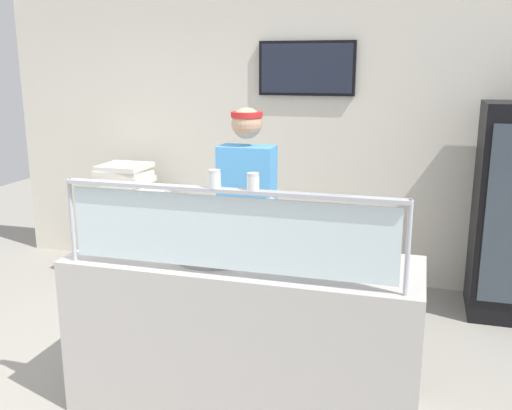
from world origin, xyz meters
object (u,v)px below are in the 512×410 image
object	(u,v)px
pizza_box_stack	(125,178)
worker_figure	(247,217)
pizza_server	(217,252)
pizza_tray	(214,254)
parmesan_shaker	(215,180)
pepper_flake_shaker	(253,183)

from	to	relation	value
pizza_box_stack	worker_figure	bearing A→B (deg)	-35.95
pizza_server	worker_figure	distance (m)	0.74
worker_figure	pizza_box_stack	size ratio (longest dim) A/B	3.73
pizza_tray	pizza_box_stack	size ratio (longest dim) A/B	1.01
pizza_server	pizza_box_stack	bearing A→B (deg)	117.01
pizza_server	worker_figure	world-z (taller)	worker_figure
parmesan_shaker	pizza_box_stack	size ratio (longest dim) A/B	0.20
parmesan_shaker	worker_figure	distance (m)	1.11
pizza_tray	pizza_box_stack	bearing A→B (deg)	130.67
parmesan_shaker	pizza_box_stack	distance (m)	2.81
pizza_server	pepper_flake_shaker	bearing A→B (deg)	-55.82
pizza_server	parmesan_shaker	bearing A→B (deg)	-85.28
pizza_server	pizza_box_stack	distance (m)	2.51
pepper_flake_shaker	pizza_box_stack	size ratio (longest dim) A/B	0.19
pizza_server	pepper_flake_shaker	size ratio (longest dim) A/B	3.18
pizza_tray	pizza_box_stack	xyz separation A→B (m)	(-1.61, 1.88, 0.01)
pizza_tray	parmesan_shaker	size ratio (longest dim) A/B	5.09
pizza_tray	pizza_server	xyz separation A→B (m)	(0.03, -0.02, 0.02)
pizza_server	parmesan_shaker	distance (m)	0.55
parmesan_shaker	worker_figure	size ratio (longest dim) A/B	0.05
pepper_flake_shaker	pizza_tray	bearing A→B (deg)	138.33
pizza_tray	pepper_flake_shaker	xyz separation A→B (m)	(0.32, -0.28, 0.50)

